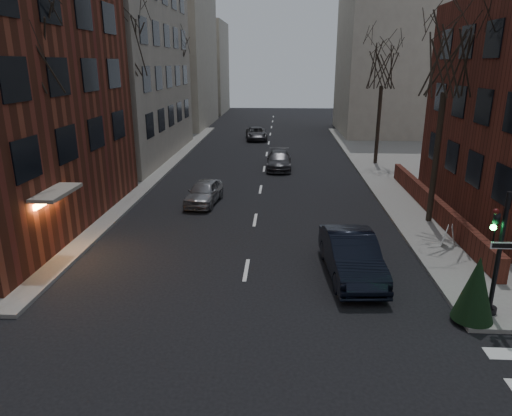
{
  "coord_description": "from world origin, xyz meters",
  "views": [
    {
      "loc": [
        1.3,
        -4.25,
        7.74
      ],
      "look_at": [
        0.28,
        13.76,
        2.0
      ],
      "focal_mm": 32.0,
      "sensor_mm": 36.0,
      "label": 1
    }
  ],
  "objects_px": {
    "streetlamp_far": "(187,100)",
    "car_lane_silver": "(204,192)",
    "tree_right_b": "(383,65)",
    "car_lane_far": "(256,133)",
    "tree_left_a": "(23,43)",
    "tree_right_a": "(448,57)",
    "parked_sedan": "(351,255)",
    "tree_left_c": "(175,60)",
    "tree_left_b": "(124,44)",
    "streetlamp_near": "(119,126)",
    "sandwich_board": "(449,236)",
    "evergreen_shrub": "(476,288)",
    "car_lane_gray": "(279,160)",
    "traffic_signal": "(495,262)"
  },
  "relations": [
    {
      "from": "streetlamp_far",
      "to": "car_lane_silver",
      "type": "height_order",
      "value": "streetlamp_far"
    },
    {
      "from": "tree_right_b",
      "to": "car_lane_far",
      "type": "relative_size",
      "value": 1.98
    },
    {
      "from": "tree_right_b",
      "to": "tree_left_a",
      "type": "bearing_deg",
      "value": -134.36
    },
    {
      "from": "tree_right_a",
      "to": "parked_sedan",
      "type": "xyz_separation_m",
      "value": [
        -4.8,
        -6.25,
        -7.2
      ]
    },
    {
      "from": "tree_left_a",
      "to": "car_lane_silver",
      "type": "distance_m",
      "value": 11.79
    },
    {
      "from": "tree_right_b",
      "to": "car_lane_far",
      "type": "distance_m",
      "value": 17.22
    },
    {
      "from": "tree_left_a",
      "to": "car_lane_far",
      "type": "xyz_separation_m",
      "value": [
        7.42,
        30.04,
        -7.83
      ]
    },
    {
      "from": "tree_right_a",
      "to": "car_lane_far",
      "type": "xyz_separation_m",
      "value": [
        -10.18,
        26.04,
        -7.39
      ]
    },
    {
      "from": "parked_sedan",
      "to": "car_lane_silver",
      "type": "height_order",
      "value": "parked_sedan"
    },
    {
      "from": "tree_left_c",
      "to": "streetlamp_far",
      "type": "bearing_deg",
      "value": 73.3
    },
    {
      "from": "car_lane_far",
      "to": "tree_right_a",
      "type": "bearing_deg",
      "value": -74.78
    },
    {
      "from": "streetlamp_far",
      "to": "parked_sedan",
      "type": "distance_m",
      "value": 32.8
    },
    {
      "from": "parked_sedan",
      "to": "tree_left_b",
      "type": "bearing_deg",
      "value": 127.63
    },
    {
      "from": "tree_left_c",
      "to": "streetlamp_near",
      "type": "xyz_separation_m",
      "value": [
        0.6,
        -18.0,
        -3.79
      ]
    },
    {
      "from": "car_lane_far",
      "to": "sandwich_board",
      "type": "relative_size",
      "value": 5.12
    },
    {
      "from": "tree_right_a",
      "to": "tree_right_b",
      "type": "distance_m",
      "value": 14.01
    },
    {
      "from": "tree_left_a",
      "to": "streetlamp_far",
      "type": "distance_m",
      "value": 28.32
    },
    {
      "from": "sandwich_board",
      "to": "car_lane_silver",
      "type": "bearing_deg",
      "value": 174.08
    },
    {
      "from": "tree_left_c",
      "to": "car_lane_far",
      "type": "height_order",
      "value": "tree_left_c"
    },
    {
      "from": "evergreen_shrub",
      "to": "tree_left_a",
      "type": "bearing_deg",
      "value": 161.47
    },
    {
      "from": "tree_left_a",
      "to": "car_lane_far",
      "type": "distance_m",
      "value": 31.91
    },
    {
      "from": "tree_left_c",
      "to": "car_lane_far",
      "type": "relative_size",
      "value": 2.1
    },
    {
      "from": "tree_left_a",
      "to": "tree_right_b",
      "type": "height_order",
      "value": "tree_left_a"
    },
    {
      "from": "streetlamp_far",
      "to": "car_lane_far",
      "type": "bearing_deg",
      "value": 16.61
    },
    {
      "from": "tree_left_a",
      "to": "parked_sedan",
      "type": "relative_size",
      "value": 2.04
    },
    {
      "from": "tree_right_a",
      "to": "tree_left_b",
      "type": "bearing_deg",
      "value": 155.56
    },
    {
      "from": "tree_left_a",
      "to": "streetlamp_near",
      "type": "height_order",
      "value": "tree_left_a"
    },
    {
      "from": "parked_sedan",
      "to": "car_lane_gray",
      "type": "bearing_deg",
      "value": 94.6
    },
    {
      "from": "tree_left_a",
      "to": "tree_right_a",
      "type": "distance_m",
      "value": 18.05
    },
    {
      "from": "tree_right_b",
      "to": "parked_sedan",
      "type": "relative_size",
      "value": 1.83
    },
    {
      "from": "parked_sedan",
      "to": "sandwich_board",
      "type": "distance_m",
      "value": 5.48
    },
    {
      "from": "car_lane_gray",
      "to": "streetlamp_far",
      "type": "bearing_deg",
      "value": 127.8
    },
    {
      "from": "tree_right_a",
      "to": "tree_right_b",
      "type": "relative_size",
      "value": 1.06
    },
    {
      "from": "tree_right_a",
      "to": "car_lane_far",
      "type": "height_order",
      "value": "tree_right_a"
    },
    {
      "from": "car_lane_silver",
      "to": "evergreen_shrub",
      "type": "distance_m",
      "value": 16.01
    },
    {
      "from": "evergreen_shrub",
      "to": "tree_left_c",
      "type": "bearing_deg",
      "value": 117.15
    },
    {
      "from": "car_lane_gray",
      "to": "car_lane_far",
      "type": "relative_size",
      "value": 0.98
    },
    {
      "from": "evergreen_shrub",
      "to": "parked_sedan",
      "type": "bearing_deg",
      "value": 136.38
    },
    {
      "from": "tree_left_a",
      "to": "streetlamp_far",
      "type": "height_order",
      "value": "tree_left_a"
    },
    {
      "from": "tree_left_b",
      "to": "tree_left_c",
      "type": "distance_m",
      "value": 14.03
    },
    {
      "from": "tree_left_b",
      "to": "car_lane_silver",
      "type": "bearing_deg",
      "value": -42.59
    },
    {
      "from": "tree_right_b",
      "to": "car_lane_gray",
      "type": "relative_size",
      "value": 2.01
    },
    {
      "from": "car_lane_gray",
      "to": "tree_left_b",
      "type": "bearing_deg",
      "value": -157.89
    },
    {
      "from": "traffic_signal",
      "to": "streetlamp_far",
      "type": "distance_m",
      "value": 36.81
    },
    {
      "from": "tree_right_a",
      "to": "car_lane_gray",
      "type": "height_order",
      "value": "tree_right_a"
    },
    {
      "from": "traffic_signal",
      "to": "evergreen_shrub",
      "type": "distance_m",
      "value": 1.04
    },
    {
      "from": "tree_right_a",
      "to": "evergreen_shrub",
      "type": "height_order",
      "value": "tree_right_a"
    },
    {
      "from": "streetlamp_near",
      "to": "evergreen_shrub",
      "type": "distance_m",
      "value": 20.71
    },
    {
      "from": "tree_right_b",
      "to": "evergreen_shrub",
      "type": "xyz_separation_m",
      "value": [
        -1.5,
        -23.4,
        -6.39
      ]
    },
    {
      "from": "tree_left_a",
      "to": "tree_right_a",
      "type": "xyz_separation_m",
      "value": [
        17.6,
        4.0,
        -0.44
      ]
    }
  ]
}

